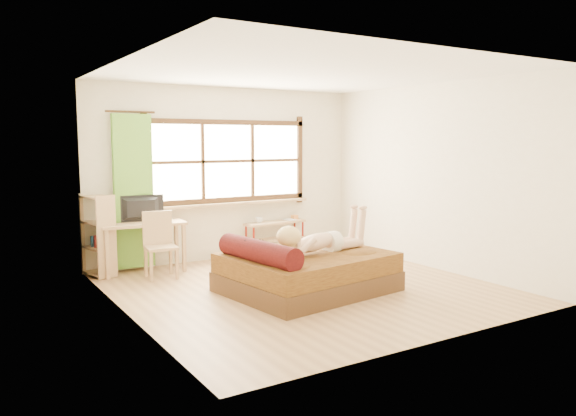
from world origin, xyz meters
TOP-DOWN VIEW (x-y plane):
  - floor at (0.00, 0.00)m, footprint 4.50×4.50m
  - ceiling at (0.00, 0.00)m, footprint 4.50×4.50m
  - wall_back at (0.00, 2.25)m, footprint 4.50×0.00m
  - wall_front at (0.00, -2.25)m, footprint 4.50×0.00m
  - wall_left at (-2.25, 0.00)m, footprint 0.00×4.50m
  - wall_right at (2.25, 0.00)m, footprint 0.00×4.50m
  - window at (0.00, 2.22)m, footprint 2.80×0.16m
  - curtain at (-1.55, 2.13)m, footprint 0.55×0.10m
  - bed at (-0.10, -0.11)m, footprint 2.11×1.78m
  - woman at (0.10, -0.16)m, footprint 1.39×0.56m
  - kitten at (-0.77, -0.01)m, footprint 0.30×0.15m
  - desk at (-1.48, 1.95)m, footprint 1.21×0.65m
  - monitor at (-1.48, 2.00)m, footprint 0.66×0.16m
  - chair at (-1.37, 1.58)m, footprint 0.45×0.45m
  - pipe_shelf at (0.78, 2.07)m, footprint 1.12×0.39m
  - cup at (0.47, 2.07)m, footprint 0.13×0.13m
  - book at (0.97, 2.07)m, footprint 0.19×0.24m
  - bookshelf at (-2.08, 2.06)m, footprint 0.39×0.55m

SIDE VIEW (x-z plane):
  - floor at x=0.00m, z-range 0.00..0.00m
  - bed at x=-0.10m, z-range -0.10..0.63m
  - pipe_shelf at x=0.78m, z-range 0.09..0.71m
  - chair at x=-1.37m, z-range 0.05..0.96m
  - book at x=0.97m, z-range 0.55..0.56m
  - bookshelf at x=-2.08m, z-range 0.01..1.14m
  - cup at x=0.47m, z-range 0.55..0.64m
  - kitten at x=-0.77m, z-range 0.48..0.71m
  - desk at x=-1.48m, z-range 0.27..0.99m
  - woman at x=0.10m, z-range 0.48..1.06m
  - monitor at x=-1.48m, z-range 0.72..1.10m
  - curtain at x=-1.55m, z-range 0.05..2.25m
  - wall_back at x=0.00m, z-range -0.90..3.60m
  - wall_front at x=0.00m, z-range -0.90..3.60m
  - wall_left at x=-2.25m, z-range -0.90..3.60m
  - wall_right at x=2.25m, z-range -0.90..3.60m
  - window at x=0.00m, z-range 0.78..2.24m
  - ceiling at x=0.00m, z-range 2.70..2.70m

